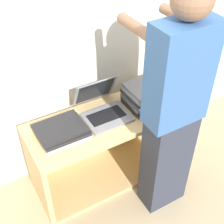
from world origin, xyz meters
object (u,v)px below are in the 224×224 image
at_px(laptop_stack_left, 62,131).
at_px(laptop_stack_right, 148,95).
at_px(laptop_open, 103,109).
at_px(person, 173,113).

xyz_separation_m(laptop_stack_left, laptop_stack_right, (0.75, 0.00, 0.05)).
xyz_separation_m(laptop_open, person, (0.26, -0.50, 0.20)).
xyz_separation_m(laptop_open, laptop_stack_right, (0.38, -0.06, 0.04)).
height_order(laptop_stack_left, laptop_stack_right, laptop_stack_right).
height_order(laptop_stack_left, person, person).
bearing_deg(laptop_open, laptop_stack_right, -9.56).
relative_size(laptop_open, person, 0.22).
bearing_deg(person, laptop_stack_right, 75.34).
relative_size(laptop_open, laptop_stack_left, 1.08).
relative_size(laptop_stack_left, laptop_stack_right, 0.99).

